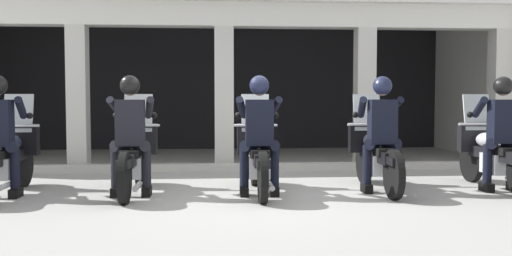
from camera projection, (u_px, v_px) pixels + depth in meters
The scene contains 12 objects.
ground_plane at pixel (246, 166), 10.29m from camera, with size 80.00×80.00×0.00m, color #999993.
station_building at pixel (222, 64), 12.33m from camera, with size 11.76×4.40×3.20m.
kerb_strip at pixel (225, 167), 9.72m from camera, with size 11.26×0.24×0.12m, color #B7B5AD.
motorcycle_far_left at pixel (8, 157), 7.31m from camera, with size 0.62×2.04×1.35m.
motorcycle_left at pixel (134, 156), 7.42m from camera, with size 0.62×2.04×1.35m.
police_officer_left at pixel (131, 125), 7.11m from camera, with size 0.63×0.61×1.58m.
motorcycle_center at pixel (258, 156), 7.46m from camera, with size 0.62×2.04×1.35m.
police_officer_center at pixel (259, 125), 7.16m from camera, with size 0.63×0.61×1.58m.
motorcycle_right at pixel (375, 154), 7.71m from camera, with size 0.62×2.04×1.35m.
police_officer_right at pixel (382, 124), 7.40m from camera, with size 0.63×0.61×1.58m.
motorcycle_far_right at pixel (491, 153), 7.81m from camera, with size 0.62×2.04×1.35m.
police_officer_far_right at pixel (502, 124), 7.50m from camera, with size 0.63×0.61×1.58m.
Camera 1 is at (-0.57, -7.22, 1.29)m, focal length 38.28 mm.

